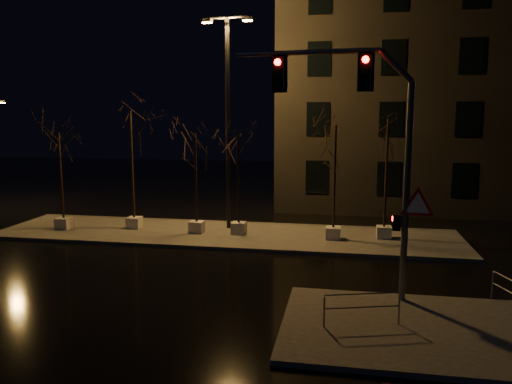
# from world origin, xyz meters

# --- Properties ---
(ground) EXTENTS (90.00, 90.00, 0.00)m
(ground) POSITION_xyz_m (0.00, 0.00, 0.00)
(ground) COLOR black
(ground) RESTS_ON ground
(median) EXTENTS (22.00, 5.00, 0.15)m
(median) POSITION_xyz_m (0.00, 6.00, 0.07)
(median) COLOR #413F3A
(median) RESTS_ON ground
(sidewalk_corner) EXTENTS (7.00, 5.00, 0.15)m
(sidewalk_corner) POSITION_xyz_m (7.50, -3.50, 0.07)
(sidewalk_corner) COLOR #413F3A
(sidewalk_corner) RESTS_ON ground
(building) EXTENTS (25.00, 12.00, 15.00)m
(building) POSITION_xyz_m (14.00, 18.00, 7.50)
(building) COLOR black
(building) RESTS_ON ground
(tree_0) EXTENTS (1.80, 1.80, 4.86)m
(tree_0) POSITION_xyz_m (-8.06, 5.45, 3.84)
(tree_0) COLOR beige
(tree_0) RESTS_ON median
(tree_1) EXTENTS (1.80, 1.80, 5.94)m
(tree_1) POSITION_xyz_m (-4.69, 6.24, 4.65)
(tree_1) COLOR beige
(tree_1) RESTS_ON median
(tree_2) EXTENTS (1.80, 1.80, 4.86)m
(tree_2) POSITION_xyz_m (-1.35, 5.84, 3.84)
(tree_2) COLOR beige
(tree_2) RESTS_ON median
(tree_3) EXTENTS (1.80, 1.80, 4.89)m
(tree_3) POSITION_xyz_m (0.68, 5.98, 3.86)
(tree_3) COLOR beige
(tree_3) RESTS_ON median
(tree_4) EXTENTS (1.80, 1.80, 5.28)m
(tree_4) POSITION_xyz_m (5.13, 5.74, 4.16)
(tree_4) COLOR beige
(tree_4) RESTS_ON median
(tree_5) EXTENTS (1.80, 1.80, 5.54)m
(tree_5) POSITION_xyz_m (7.40, 6.31, 4.36)
(tree_5) COLOR beige
(tree_5) RESTS_ON median
(traffic_signal_mast) EXTENTS (6.12, 0.75, 7.50)m
(traffic_signal_mast) POSITION_xyz_m (6.18, -1.38, 5.08)
(traffic_signal_mast) COLOR slate
(traffic_signal_mast) RESTS_ON sidewalk_corner
(streetlight_main) EXTENTS (2.54, 0.51, 10.16)m
(streetlight_main) POSITION_xyz_m (-0.07, 7.11, 6.01)
(streetlight_main) COLOR black
(streetlight_main) RESTS_ON median
(guard_rail_a) EXTENTS (2.02, 0.62, 0.91)m
(guard_rail_a) POSITION_xyz_m (6.13, -3.67, 0.74)
(guard_rail_a) COLOR slate
(guard_rail_a) RESTS_ON sidewalk_corner
(guard_rail_b) EXTENTS (0.63, 1.78, 0.89)m
(guard_rail_b) POSITION_xyz_m (10.40, -1.79, 0.72)
(guard_rail_b) COLOR slate
(guard_rail_b) RESTS_ON sidewalk_corner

